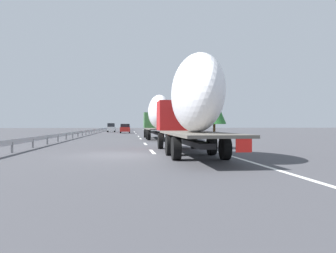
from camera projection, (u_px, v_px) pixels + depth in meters
name	position (u px, v px, depth m)	size (l,w,h in m)	color
ground_plane	(126.00, 134.00, 56.93)	(260.00, 260.00, 0.00)	#424247
lane_stripe_0	(152.00, 152.00, 19.41)	(3.20, 0.20, 0.01)	white
lane_stripe_1	(145.00, 144.00, 27.47)	(3.20, 0.20, 0.01)	white
lane_stripe_2	(141.00, 139.00, 38.08)	(3.20, 0.20, 0.01)	white
lane_stripe_3	(138.00, 136.00, 46.08)	(3.20, 0.20, 0.01)	white
lane_stripe_4	(136.00, 134.00, 60.61)	(3.20, 0.20, 0.01)	white
lane_stripe_5	(135.00, 132.00, 71.13)	(3.20, 0.20, 0.01)	white
lane_stripe_6	(134.00, 132.00, 77.45)	(3.20, 0.20, 0.01)	white
lane_stripe_7	(134.00, 132.00, 80.22)	(3.20, 0.20, 0.01)	white
edge_line_right	(156.00, 133.00, 62.54)	(110.00, 0.20, 0.01)	white
truck_lead	(158.00, 115.00, 36.25)	(13.97, 2.55, 4.68)	#387038
truck_trailing	(191.00, 103.00, 17.01)	(13.41, 2.55, 4.87)	#B21919
car_blue_sedan	(127.00, 127.00, 109.78)	(4.69, 1.86, 1.82)	#28479E
car_black_suv	(126.00, 127.00, 88.12)	(4.22, 1.82, 1.81)	black
car_red_compact	(125.00, 128.00, 64.52)	(4.61, 1.90, 1.78)	red
car_white_van	(111.00, 128.00, 74.28)	(4.07, 1.73, 1.96)	white
road_sign	(163.00, 121.00, 60.34)	(0.10, 0.90, 3.30)	gray
tree_0	(172.00, 115.00, 98.98)	(2.98, 2.98, 7.38)	#472D19
tree_1	(182.00, 109.00, 56.73)	(2.42, 2.42, 7.01)	#472D19
tree_2	(214.00, 110.00, 49.34)	(3.56, 3.56, 5.89)	#472D19
guardrail_median	(92.00, 131.00, 59.20)	(94.00, 0.10, 0.76)	#9EA0A5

